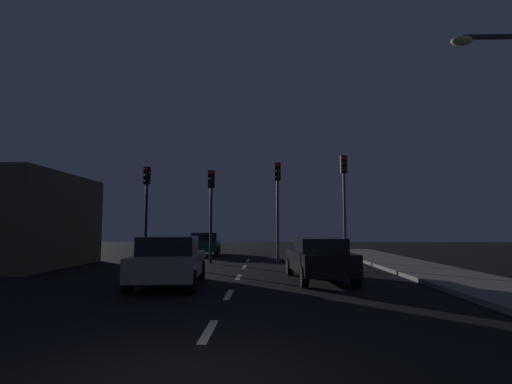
% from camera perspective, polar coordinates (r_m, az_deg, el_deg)
% --- Properties ---
extents(ground_plane, '(80.00, 80.00, 0.00)m').
position_cam_1_polar(ground_plane, '(11.66, -3.63, -14.03)').
color(ground_plane, black).
extents(sidewalk_curb_right, '(3.00, 40.00, 0.15)m').
position_cam_1_polar(sidewalk_curb_right, '(13.30, 31.41, -11.86)').
color(sidewalk_curb_right, gray).
rests_on(sidewalk_curb_right, ground_plane).
extents(lane_stripe_second, '(0.16, 1.60, 0.01)m').
position_cam_1_polar(lane_stripe_second, '(7.36, -6.83, -19.21)').
color(lane_stripe_second, silver).
rests_on(lane_stripe_second, ground_plane).
extents(lane_stripe_third, '(0.16, 1.60, 0.01)m').
position_cam_1_polar(lane_stripe_third, '(11.06, -3.92, -14.48)').
color(lane_stripe_third, silver).
rests_on(lane_stripe_third, ground_plane).
extents(lane_stripe_fourth, '(0.16, 1.60, 0.01)m').
position_cam_1_polar(lane_stripe_fourth, '(14.82, -2.52, -12.12)').
color(lane_stripe_fourth, silver).
rests_on(lane_stripe_fourth, ground_plane).
extents(lane_stripe_fifth, '(0.16, 1.60, 0.01)m').
position_cam_1_polar(lane_stripe_fifth, '(18.59, -1.70, -10.71)').
color(lane_stripe_fifth, silver).
rests_on(lane_stripe_fifth, ground_plane).
extents(lane_stripe_sixth, '(0.16, 1.60, 0.01)m').
position_cam_1_polar(lane_stripe_sixth, '(22.37, -1.16, -9.77)').
color(lane_stripe_sixth, silver).
rests_on(lane_stripe_sixth, ground_plane).
extents(traffic_signal_far_left, '(0.32, 0.38, 4.93)m').
position_cam_1_polar(traffic_signal_far_left, '(21.13, -15.46, -0.48)').
color(traffic_signal_far_left, black).
rests_on(traffic_signal_far_left, ground_plane).
extents(traffic_signal_center_left, '(0.32, 0.38, 4.74)m').
position_cam_1_polar(traffic_signal_center_left, '(20.40, -6.47, -0.82)').
color(traffic_signal_center_left, '#2D2D30').
rests_on(traffic_signal_center_left, ground_plane).
extents(traffic_signal_center_right, '(0.32, 0.38, 5.12)m').
position_cam_1_polar(traffic_signal_center_right, '(20.23, 3.12, -0.11)').
color(traffic_signal_center_right, '#4C4C51').
rests_on(traffic_signal_center_right, ground_plane).
extents(traffic_signal_far_right, '(0.32, 0.38, 5.48)m').
position_cam_1_polar(traffic_signal_far_right, '(20.64, 12.56, 0.53)').
color(traffic_signal_far_right, '#4C4C51').
rests_on(traffic_signal_far_right, ground_plane).
extents(car_stopped_ahead, '(2.11, 4.37, 1.45)m').
position_cam_1_polar(car_stopped_ahead, '(13.96, 9.05, -9.40)').
color(car_stopped_ahead, black).
rests_on(car_stopped_ahead, ground_plane).
extents(car_adjacent_lane, '(2.25, 4.23, 1.53)m').
position_cam_1_polar(car_adjacent_lane, '(12.78, -12.37, -9.63)').
color(car_adjacent_lane, gray).
rests_on(car_adjacent_lane, ground_plane).
extents(car_oncoming_far, '(2.21, 4.17, 1.48)m').
position_cam_1_polar(car_oncoming_far, '(26.85, -7.40, -7.36)').
color(car_oncoming_far, '#0F4C2D').
rests_on(car_oncoming_far, ground_plane).
extents(storefront_left, '(4.10, 7.03, 4.28)m').
position_cam_1_polar(storefront_left, '(21.21, -30.05, -3.56)').
color(storefront_left, brown).
rests_on(storefront_left, ground_plane).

